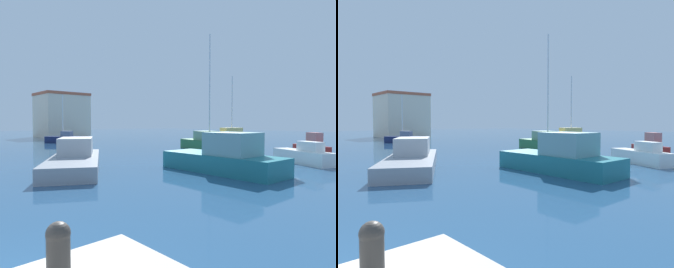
% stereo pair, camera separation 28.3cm
% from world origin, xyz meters
% --- Properties ---
extents(water, '(160.00, 160.00, 0.00)m').
position_xyz_m(water, '(15.00, 20.00, 0.00)').
color(water, navy).
rests_on(water, ground).
extents(mooring_bollard, '(0.25, 0.25, 0.65)m').
position_xyz_m(mooring_bollard, '(1.21, -1.84, 1.36)').
color(mooring_bollard, '#38332D').
rests_on(mooring_bollard, pier_quay).
extents(sailboat_green_inner_mooring, '(4.71, 7.92, 11.21)m').
position_xyz_m(sailboat_green_inner_mooring, '(22.35, 13.30, 0.65)').
color(sailboat_green_inner_mooring, '#28703D').
rests_on(sailboat_green_inner_mooring, water).
extents(motorboat_white_distant_north, '(3.02, 4.49, 1.47)m').
position_xyz_m(motorboat_white_distant_north, '(19.31, 3.00, 0.53)').
color(motorboat_white_distant_north, white).
rests_on(motorboat_white_distant_north, water).
extents(sailboat_navy_outer_mooring, '(4.06, 4.17, 6.35)m').
position_xyz_m(sailboat_navy_outer_mooring, '(16.28, 33.06, 0.59)').
color(sailboat_navy_outer_mooring, '#19234C').
rests_on(sailboat_navy_outer_mooring, water).
extents(motorboat_grey_mid_harbor, '(6.62, 8.85, 1.76)m').
position_xyz_m(motorboat_grey_mid_harbor, '(7.53, 11.14, 0.59)').
color(motorboat_grey_mid_harbor, gray).
rests_on(motorboat_grey_mid_harbor, water).
extents(sailboat_yellow_center_channel, '(7.97, 4.83, 8.90)m').
position_xyz_m(sailboat_yellow_center_channel, '(33.01, 18.00, 0.69)').
color(sailboat_yellow_center_channel, gold).
rests_on(sailboat_yellow_center_channel, water).
extents(motorboat_teal_far_right, '(2.67, 7.01, 2.15)m').
position_xyz_m(motorboat_teal_far_right, '(12.85, 4.58, 0.77)').
color(motorboat_teal_far_right, '#1E707A').
rests_on(motorboat_teal_far_right, water).
extents(motorboat_red_near_pier, '(3.29, 3.90, 1.82)m').
position_xyz_m(motorboat_red_near_pier, '(26.47, 5.19, 0.59)').
color(motorboat_red_near_pier, '#B22823').
rests_on(motorboat_red_near_pier, water).
extents(warehouse_block, '(8.09, 7.78, 8.15)m').
position_xyz_m(warehouse_block, '(22.67, 48.69, 4.08)').
color(warehouse_block, beige).
rests_on(warehouse_block, ground).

